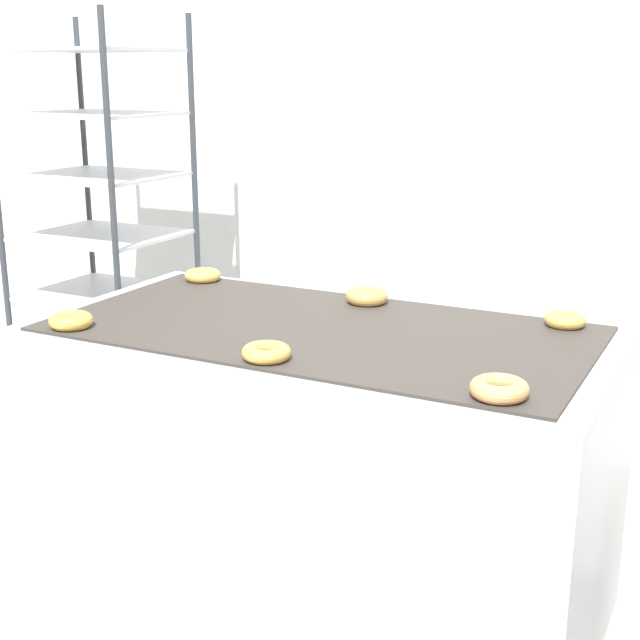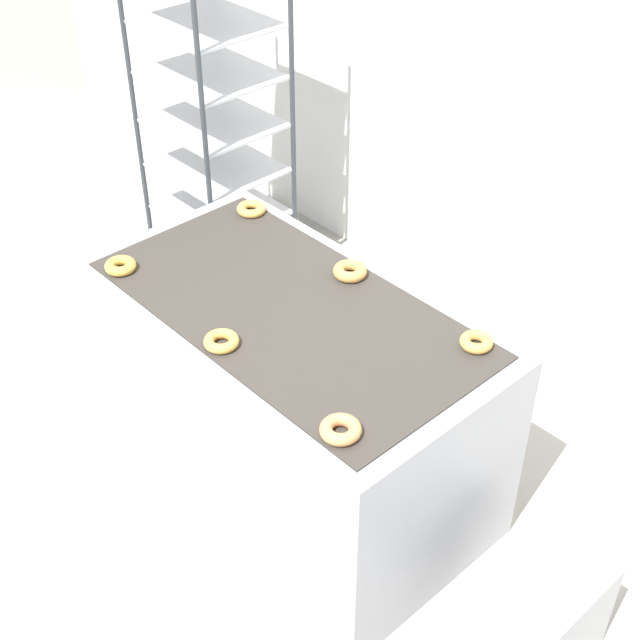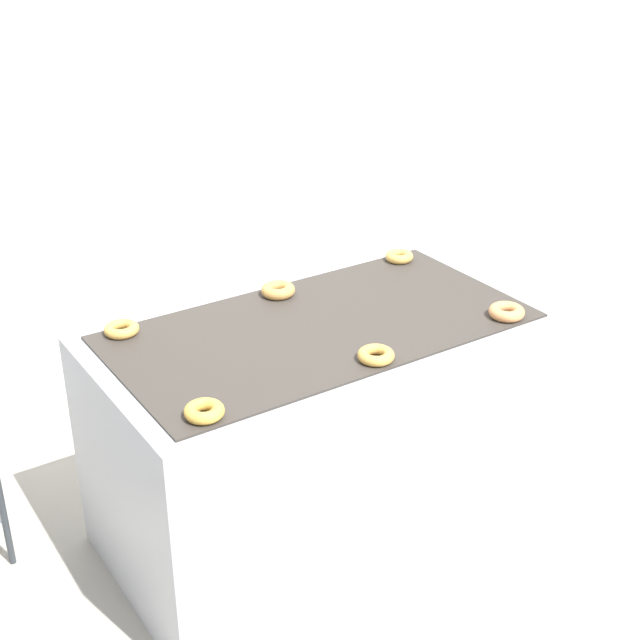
# 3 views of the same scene
# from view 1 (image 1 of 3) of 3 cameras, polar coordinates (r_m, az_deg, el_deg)

# --- Properties ---
(wall_back) EXTENTS (8.00, 0.05, 2.80)m
(wall_back) POSITION_cam_1_polar(r_m,az_deg,el_deg) (3.67, 10.64, 13.40)
(wall_back) COLOR white
(wall_back) RESTS_ON ground_plane
(fryer_machine) EXTENTS (1.57, 0.85, 0.86)m
(fryer_machine) POSITION_cam_1_polar(r_m,az_deg,el_deg) (2.56, 0.00, -9.76)
(fryer_machine) COLOR #A8AAB2
(fryer_machine) RESTS_ON ground_plane
(baking_rack_cart) EXTENTS (0.59, 0.54, 1.74)m
(baking_rack_cart) POSITION_cam_1_polar(r_m,az_deg,el_deg) (3.71, -13.81, 5.25)
(baking_rack_cart) COLOR #33383D
(baking_rack_cart) RESTS_ON ground_plane
(donut_near_left) EXTENTS (0.12, 0.12, 0.04)m
(donut_near_left) POSITION_cam_1_polar(r_m,az_deg,el_deg) (2.49, -15.66, -0.03)
(donut_near_left) COLOR gold
(donut_near_left) RESTS_ON fryer_machine
(donut_near_center) EXTENTS (0.12, 0.12, 0.04)m
(donut_near_center) POSITION_cam_1_polar(r_m,az_deg,el_deg) (2.14, -3.45, -2.08)
(donut_near_center) COLOR gold
(donut_near_center) RESTS_ON fryer_machine
(donut_near_right) EXTENTS (0.13, 0.13, 0.04)m
(donut_near_right) POSITION_cam_1_polar(r_m,az_deg,el_deg) (1.93, 11.40, -4.33)
(donut_near_right) COLOR tan
(donut_near_right) RESTS_ON fryer_machine
(donut_far_left) EXTENTS (0.12, 0.12, 0.04)m
(donut_far_left) POSITION_cam_1_polar(r_m,az_deg,el_deg) (2.96, -7.51, 2.85)
(donut_far_left) COLOR gold
(donut_far_left) RESTS_ON fryer_machine
(donut_far_center) EXTENTS (0.13, 0.13, 0.04)m
(donut_far_center) POSITION_cam_1_polar(r_m,az_deg,el_deg) (2.66, 3.02, 1.53)
(donut_far_center) COLOR tan
(donut_far_center) RESTS_ON fryer_machine
(donut_far_right) EXTENTS (0.11, 0.11, 0.04)m
(donut_far_right) POSITION_cam_1_polar(r_m,az_deg,el_deg) (2.50, 15.42, 0.03)
(donut_far_right) COLOR gold
(donut_far_right) RESTS_ON fryer_machine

